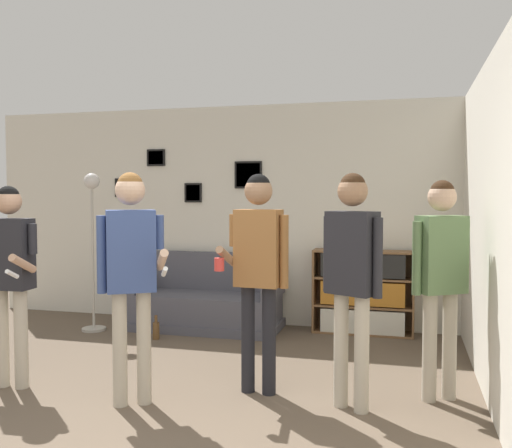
% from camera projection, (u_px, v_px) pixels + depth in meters
% --- Properties ---
extents(wall_back, '(7.22, 0.08, 2.70)m').
position_uv_depth(wall_back, '(257.00, 215.00, 7.07)').
color(wall_back, silver).
rests_on(wall_back, ground_plane).
extents(wall_right, '(0.06, 6.29, 2.70)m').
position_uv_depth(wall_right, '(490.00, 227.00, 4.53)').
color(wall_right, silver).
rests_on(wall_right, ground_plane).
extents(couch, '(1.77, 0.80, 0.89)m').
position_uv_depth(couch, '(208.00, 304.00, 6.85)').
color(couch, '#4C4C56').
rests_on(couch, ground_plane).
extents(bookshelf, '(1.14, 0.30, 0.96)m').
position_uv_depth(bookshelf, '(363.00, 292.00, 6.56)').
color(bookshelf, brown).
rests_on(bookshelf, ground_plane).
extents(floor_lamp, '(0.28, 0.28, 1.85)m').
position_uv_depth(floor_lamp, '(92.00, 228.00, 6.67)').
color(floor_lamp, '#ADA89E').
rests_on(floor_lamp, ground_plane).
extents(person_player_foreground_left, '(0.51, 0.44, 1.68)m').
position_uv_depth(person_player_foreground_left, '(10.00, 264.00, 4.70)').
color(person_player_foreground_left, '#B7AD99').
rests_on(person_player_foreground_left, ground_plane).
extents(person_player_foreground_center, '(0.60, 0.38, 1.77)m').
position_uv_depth(person_player_foreground_center, '(131.00, 261.00, 4.30)').
color(person_player_foreground_center, '#B7AD99').
rests_on(person_player_foreground_center, ground_plane).
extents(person_watcher_holding_cup, '(0.53, 0.42, 1.77)m').
position_uv_depth(person_watcher_holding_cup, '(258.00, 258.00, 4.55)').
color(person_watcher_holding_cup, black).
rests_on(person_watcher_holding_cup, ground_plane).
extents(person_spectator_near_bookshelf, '(0.45, 0.34, 1.76)m').
position_uv_depth(person_spectator_near_bookshelf, '(352.00, 264.00, 4.21)').
color(person_spectator_near_bookshelf, '#B7AD99').
rests_on(person_spectator_near_bookshelf, ground_plane).
extents(person_spectator_far_right, '(0.43, 0.36, 1.72)m').
position_uv_depth(person_spectator_far_right, '(441.00, 265.00, 4.40)').
color(person_spectator_far_right, '#B7AD99').
rests_on(person_spectator_far_right, ground_plane).
extents(bottle_on_floor, '(0.07, 0.07, 0.27)m').
position_uv_depth(bottle_on_floor, '(156.00, 330.00, 6.31)').
color(bottle_on_floor, brown).
rests_on(bottle_on_floor, ground_plane).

